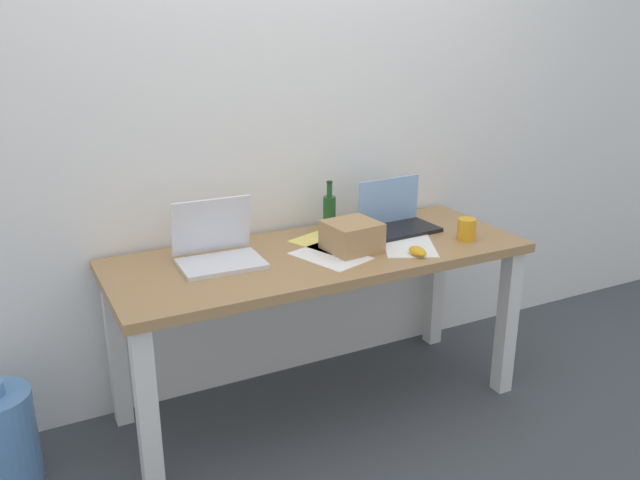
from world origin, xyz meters
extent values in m
plane|color=#42474C|center=(0.00, 0.00, 0.00)|extent=(8.00, 8.00, 0.00)
cube|color=white|center=(0.00, 0.39, 1.30)|extent=(5.20, 0.08, 2.60)
cube|color=#A37A4C|center=(0.00, 0.00, 0.71)|extent=(1.74, 0.66, 0.04)
cube|color=silver|center=(-0.81, -0.27, 0.35)|extent=(0.07, 0.07, 0.69)
cube|color=silver|center=(0.81, -0.27, 0.35)|extent=(0.07, 0.07, 0.69)
cube|color=silver|center=(-0.81, 0.27, 0.35)|extent=(0.07, 0.07, 0.69)
cube|color=silver|center=(0.81, 0.27, 0.35)|extent=(0.07, 0.07, 0.69)
cube|color=silver|center=(-0.42, 0.03, 0.74)|extent=(0.33, 0.23, 0.02)
cube|color=white|center=(-0.41, 0.14, 0.86)|extent=(0.32, 0.06, 0.23)
cube|color=black|center=(0.44, 0.07, 0.74)|extent=(0.33, 0.21, 0.02)
cube|color=#8CB7EA|center=(0.44, 0.17, 0.85)|extent=(0.32, 0.03, 0.21)
cylinder|color=#1E5123|center=(0.16, 0.22, 0.81)|extent=(0.06, 0.06, 0.16)
cylinder|color=#1E5123|center=(0.16, 0.22, 0.92)|extent=(0.02, 0.02, 0.06)
cylinder|color=black|center=(0.16, 0.22, 0.96)|extent=(0.03, 0.03, 0.01)
ellipsoid|color=gold|center=(0.33, -0.22, 0.75)|extent=(0.07, 0.11, 0.03)
cube|color=tan|center=(0.12, -0.05, 0.79)|extent=(0.22, 0.21, 0.12)
cylinder|color=gold|center=(0.63, -0.16, 0.78)|extent=(0.08, 0.08, 0.09)
cube|color=white|center=(0.01, -0.07, 0.73)|extent=(0.29, 0.35, 0.00)
cube|color=#F4E06B|center=(0.08, 0.07, 0.73)|extent=(0.30, 0.35, 0.00)
cube|color=white|center=(0.37, -0.11, 0.73)|extent=(0.32, 0.36, 0.00)
camera|label=1|loc=(-1.18, -2.31, 1.68)|focal=37.39mm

